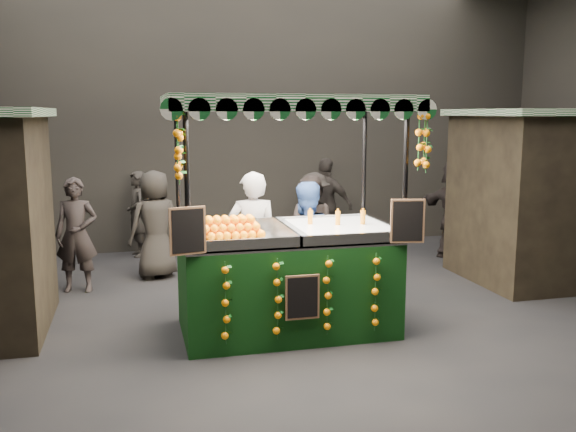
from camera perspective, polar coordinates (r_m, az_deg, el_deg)
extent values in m
plane|color=black|center=(7.47, 2.16, -10.54)|extent=(12.00, 12.00, 0.00)
cube|color=black|center=(11.91, -4.57, 9.11)|extent=(12.00, 0.10, 5.00)
cube|color=black|center=(10.50, 23.47, 1.50)|extent=(2.80, 2.00, 2.50)
cube|color=#104C1C|center=(10.42, 23.94, 8.60)|extent=(3.00, 2.20, 0.10)
cube|color=black|center=(7.40, -0.14, -6.27)|extent=(2.42, 1.32, 1.10)
cube|color=silver|center=(7.26, -0.14, -1.92)|extent=(2.42, 1.32, 0.04)
cylinder|color=black|center=(6.43, -9.04, -1.72)|extent=(0.06, 0.06, 2.64)
cylinder|color=black|center=(7.03, 10.48, -0.81)|extent=(0.06, 0.06, 2.64)
cylinder|color=black|center=(7.66, -9.88, 0.04)|extent=(0.06, 0.06, 2.64)
cylinder|color=black|center=(8.17, 6.84, 0.69)|extent=(0.06, 0.06, 2.64)
cube|color=#104C1C|center=(7.12, -0.15, 10.52)|extent=(2.70, 1.60, 0.09)
cube|color=silver|center=(7.43, 4.81, -1.17)|extent=(1.08, 1.19, 0.09)
cube|color=black|center=(6.35, -9.09, -1.34)|extent=(0.37, 0.10, 0.48)
cube|color=black|center=(6.96, 10.80, -0.45)|extent=(0.37, 0.10, 0.48)
cube|color=black|center=(6.73, 1.32, -7.39)|extent=(0.37, 0.03, 0.48)
imported|color=gray|center=(8.11, -3.24, -2.32)|extent=(0.70, 0.50, 1.81)
imported|color=#2A4787|center=(8.24, 1.52, -2.63)|extent=(0.96, 0.85, 1.66)
imported|color=#2B2423|center=(9.44, -18.65, -1.64)|extent=(0.66, 0.50, 1.65)
imported|color=#2C2524|center=(9.17, 2.31, -1.46)|extent=(1.01, 0.95, 1.65)
imported|color=#2A2522|center=(11.45, 3.48, 0.94)|extent=(1.04, 1.00, 1.74)
imported|color=black|center=(10.61, 2.32, -0.23)|extent=(1.10, 1.14, 1.56)
imported|color=#282420|center=(9.89, -11.95, -0.76)|extent=(0.95, 0.78, 1.68)
imported|color=black|center=(11.36, 14.95, 0.67)|extent=(1.17, 1.72, 1.78)
imported|color=black|center=(11.48, -13.52, 0.18)|extent=(0.46, 0.62, 1.53)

